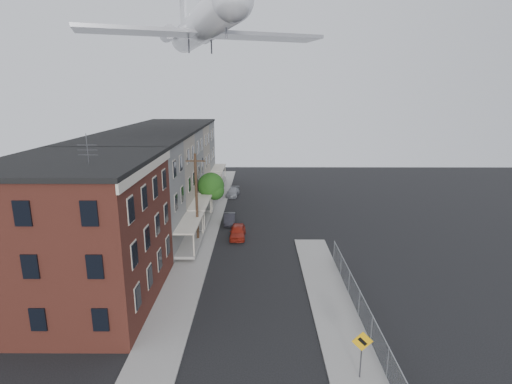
% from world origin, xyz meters
% --- Properties ---
extents(ground, '(120.00, 120.00, 0.00)m').
position_xyz_m(ground, '(0.00, 0.00, 0.00)').
color(ground, black).
rests_on(ground, ground).
extents(sidewalk_left, '(3.00, 62.00, 0.12)m').
position_xyz_m(sidewalk_left, '(-5.50, 24.00, 0.06)').
color(sidewalk_left, gray).
rests_on(sidewalk_left, ground).
extents(sidewalk_right, '(3.00, 26.00, 0.12)m').
position_xyz_m(sidewalk_right, '(5.50, 6.00, 0.06)').
color(sidewalk_right, gray).
rests_on(sidewalk_right, ground).
extents(curb_left, '(0.15, 62.00, 0.14)m').
position_xyz_m(curb_left, '(-4.05, 24.00, 0.07)').
color(curb_left, gray).
rests_on(curb_left, ground).
extents(curb_right, '(0.15, 26.00, 0.14)m').
position_xyz_m(curb_right, '(4.05, 6.00, 0.07)').
color(curb_right, gray).
rests_on(curb_right, ground).
extents(corner_building, '(10.31, 12.30, 12.15)m').
position_xyz_m(corner_building, '(-12.00, 7.00, 5.16)').
color(corner_building, '#341610').
rests_on(corner_building, ground).
extents(row_house_a, '(11.98, 7.00, 10.30)m').
position_xyz_m(row_house_a, '(-11.96, 16.50, 5.13)').
color(row_house_a, '#626260').
rests_on(row_house_a, ground).
extents(row_house_b, '(11.98, 7.00, 10.30)m').
position_xyz_m(row_house_b, '(-11.96, 23.50, 5.13)').
color(row_house_b, '#706758').
rests_on(row_house_b, ground).
extents(row_house_c, '(11.98, 7.00, 10.30)m').
position_xyz_m(row_house_c, '(-11.96, 30.50, 5.13)').
color(row_house_c, '#626260').
rests_on(row_house_c, ground).
extents(row_house_d, '(11.98, 7.00, 10.30)m').
position_xyz_m(row_house_d, '(-11.96, 37.50, 5.13)').
color(row_house_d, '#706758').
rests_on(row_house_d, ground).
extents(row_house_e, '(11.98, 7.00, 10.30)m').
position_xyz_m(row_house_e, '(-11.96, 44.50, 5.13)').
color(row_house_e, '#626260').
rests_on(row_house_e, ground).
extents(chainlink_fence, '(0.06, 18.06, 1.90)m').
position_xyz_m(chainlink_fence, '(7.00, 5.00, 1.00)').
color(chainlink_fence, gray).
rests_on(chainlink_fence, ground).
extents(warning_sign, '(1.10, 0.11, 2.80)m').
position_xyz_m(warning_sign, '(5.60, -1.03, 1.88)').
color(warning_sign, '#515156').
rests_on(warning_sign, ground).
extents(utility_pole, '(1.80, 0.26, 9.00)m').
position_xyz_m(utility_pole, '(-5.60, 18.00, 4.67)').
color(utility_pole, black).
rests_on(utility_pole, ground).
extents(street_tree, '(3.22, 3.20, 5.20)m').
position_xyz_m(street_tree, '(-5.27, 27.92, 3.45)').
color(street_tree, black).
rests_on(street_tree, ground).
extents(car_near, '(1.57, 3.87, 1.32)m').
position_xyz_m(car_near, '(-1.80, 19.83, 0.66)').
color(car_near, maroon).
rests_on(car_near, ground).
extents(car_mid, '(1.39, 3.59, 1.17)m').
position_xyz_m(car_mid, '(-2.94, 24.33, 0.58)').
color(car_mid, black).
rests_on(car_mid, ground).
extents(car_far, '(2.03, 4.06, 1.13)m').
position_xyz_m(car_far, '(-3.35, 36.91, 0.57)').
color(car_far, gray).
rests_on(car_far, ground).
extents(airplane, '(25.25, 28.90, 8.39)m').
position_xyz_m(airplane, '(-5.97, 27.19, 21.49)').
color(airplane, silver).
rests_on(airplane, ground).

